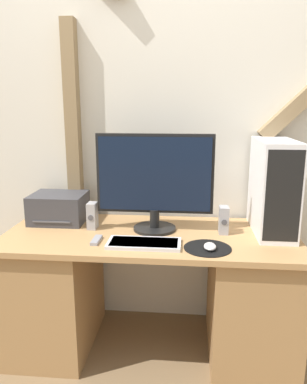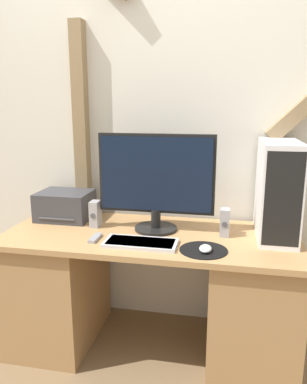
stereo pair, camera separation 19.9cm
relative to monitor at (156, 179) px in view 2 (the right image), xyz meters
name	(u,v)px [view 2 (the right image)]	position (x,y,z in m)	size (l,w,h in m)	color
wall_back	(162,110)	(-0.02, 0.32, 0.36)	(6.40, 0.13, 2.70)	silver
desk	(150,290)	(-0.02, -0.07, -0.63)	(1.59, 0.67, 0.70)	tan
monitor	(156,179)	(0.00, 0.00, 0.00)	(0.64, 0.24, 0.54)	black
keyboard	(141,243)	(-0.03, -0.24, -0.28)	(0.37, 0.17, 0.02)	silver
mousepad	(204,250)	(0.28, -0.26, -0.29)	(0.23, 0.23, 0.00)	black
mouse	(205,249)	(0.29, -0.28, -0.27)	(0.06, 0.09, 0.03)	silver
computer_tower	(277,190)	(0.64, 0.03, -0.04)	(0.19, 0.46, 0.51)	white
printer	(65,205)	(-0.58, 0.09, -0.21)	(0.31, 0.26, 0.17)	#38383D
speaker_left	(95,214)	(-0.35, -0.01, -0.22)	(0.05, 0.08, 0.15)	#99999E
speaker_right	(225,222)	(0.38, -0.03, -0.22)	(0.05, 0.08, 0.15)	#99999E
remote_control	(95,238)	(-0.28, -0.22, -0.28)	(0.04, 0.13, 0.02)	gray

